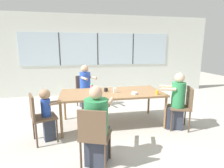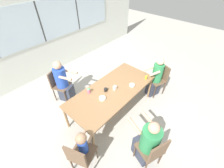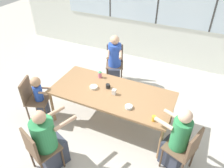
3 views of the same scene
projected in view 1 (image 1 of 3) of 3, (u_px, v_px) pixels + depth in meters
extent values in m
plane|color=#B2ADA3|center=(112.00, 124.00, 3.91)|extent=(16.00, 16.00, 0.00)
cube|color=silver|center=(98.00, 56.00, 6.24)|extent=(8.40, 0.06, 2.80)
cube|color=silver|center=(98.00, 49.00, 6.16)|extent=(5.20, 0.02, 1.09)
cube|color=#333333|center=(60.00, 49.00, 5.91)|extent=(0.04, 0.01, 1.09)
cube|color=#333333|center=(98.00, 49.00, 6.15)|extent=(0.04, 0.01, 1.09)
cube|color=#333333|center=(133.00, 49.00, 6.39)|extent=(0.04, 0.01, 1.09)
cube|color=olive|center=(112.00, 93.00, 3.76)|extent=(2.18, 0.98, 0.04)
cylinder|color=olive|center=(61.00, 121.00, 3.22)|extent=(0.05, 0.05, 0.69)
cylinder|color=olive|center=(165.00, 113.00, 3.60)|extent=(0.05, 0.05, 0.69)
cylinder|color=olive|center=(65.00, 106.00, 4.07)|extent=(0.05, 0.05, 0.69)
cylinder|color=olive|center=(149.00, 101.00, 4.45)|extent=(0.05, 0.05, 0.69)
cube|color=brown|center=(96.00, 135.00, 2.45)|extent=(0.51, 0.51, 0.03)
cube|color=brown|center=(92.00, 126.00, 2.23)|extent=(0.37, 0.16, 0.42)
cylinder|color=#4C3828|center=(88.00, 143.00, 2.69)|extent=(0.03, 0.03, 0.44)
cylinder|color=#4C3828|center=(110.00, 145.00, 2.64)|extent=(0.03, 0.03, 0.44)
cylinder|color=#4C3828|center=(81.00, 156.00, 2.36)|extent=(0.03, 0.03, 0.44)
cylinder|color=#4C3828|center=(105.00, 159.00, 2.31)|extent=(0.03, 0.03, 0.44)
cube|color=brown|center=(85.00, 91.00, 4.97)|extent=(0.52, 0.52, 0.03)
cube|color=brown|center=(82.00, 83.00, 5.07)|extent=(0.36, 0.18, 0.42)
cylinder|color=#4C3828|center=(93.00, 100.00, 4.97)|extent=(0.03, 0.03, 0.44)
cylinder|color=#4C3828|center=(82.00, 102.00, 4.78)|extent=(0.03, 0.03, 0.44)
cylinder|color=#4C3828|center=(88.00, 97.00, 5.25)|extent=(0.03, 0.03, 0.44)
cylinder|color=#4C3828|center=(77.00, 99.00, 5.06)|extent=(0.03, 0.03, 0.44)
cube|color=brown|center=(179.00, 108.00, 3.60)|extent=(0.51, 0.51, 0.03)
cube|color=brown|center=(190.00, 98.00, 3.53)|extent=(0.16, 0.37, 0.42)
cylinder|color=#4C3828|center=(172.00, 121.00, 3.51)|extent=(0.03, 0.03, 0.44)
cylinder|color=#4C3828|center=(169.00, 115.00, 3.84)|extent=(0.03, 0.03, 0.44)
cylinder|color=#4C3828|center=(189.00, 122.00, 3.46)|extent=(0.03, 0.03, 0.44)
cylinder|color=#4C3828|center=(185.00, 116.00, 3.79)|extent=(0.03, 0.03, 0.44)
cube|color=brown|center=(44.00, 117.00, 3.10)|extent=(0.51, 0.51, 0.03)
cube|color=brown|center=(32.00, 107.00, 2.96)|extent=(0.17, 0.37, 0.42)
cylinder|color=#4C3828|center=(53.00, 124.00, 3.37)|extent=(0.03, 0.03, 0.44)
cylinder|color=#4C3828|center=(57.00, 131.00, 3.09)|extent=(0.03, 0.03, 0.44)
cylinder|color=#4C3828|center=(34.00, 128.00, 3.20)|extent=(0.03, 0.03, 0.44)
cylinder|color=#4C3828|center=(37.00, 136.00, 2.92)|extent=(0.03, 0.03, 0.44)
cube|color=#333847|center=(98.00, 146.00, 2.60)|extent=(0.42, 0.48, 0.47)
cylinder|color=#2D844C|center=(96.00, 117.00, 2.44)|extent=(0.33, 0.33, 0.50)
sphere|color=tan|center=(96.00, 93.00, 2.37)|extent=(0.19, 0.19, 0.19)
cylinder|color=tan|center=(91.00, 101.00, 2.71)|extent=(0.18, 0.37, 0.06)
cylinder|color=tan|center=(110.00, 102.00, 2.66)|extent=(0.18, 0.37, 0.06)
cube|color=#333847|center=(87.00, 100.00, 4.93)|extent=(0.39, 0.43, 0.47)
cylinder|color=#284CB7|center=(85.00, 82.00, 4.88)|extent=(0.30, 0.30, 0.53)
sphere|color=tan|center=(85.00, 69.00, 4.81)|extent=(0.21, 0.21, 0.21)
cylinder|color=tan|center=(93.00, 78.00, 4.71)|extent=(0.18, 0.33, 0.06)
cylinder|color=tan|center=(84.00, 78.00, 4.57)|extent=(0.18, 0.33, 0.06)
cube|color=#333847|center=(174.00, 117.00, 3.66)|extent=(0.38, 0.33, 0.47)
cylinder|color=#2D844C|center=(178.00, 95.00, 3.55)|extent=(0.27, 0.27, 0.51)
sphere|color=#DBB293|center=(180.00, 78.00, 3.48)|extent=(0.19, 0.19, 0.19)
cylinder|color=#DBB293|center=(168.00, 89.00, 3.44)|extent=(0.30, 0.16, 0.06)
cylinder|color=#DBB293|center=(166.00, 87.00, 3.68)|extent=(0.30, 0.16, 0.06)
cube|color=#333847|center=(49.00, 128.00, 3.18)|extent=(0.23, 0.21, 0.47)
cylinder|color=#284CB7|center=(46.00, 108.00, 3.08)|extent=(0.16, 0.16, 0.31)
sphere|color=#A37A5B|center=(45.00, 94.00, 3.03)|extent=(0.19, 0.19, 0.19)
cylinder|color=#A37A5B|center=(53.00, 102.00, 3.20)|extent=(0.18, 0.10, 0.04)
cylinder|color=#A37A5B|center=(55.00, 104.00, 3.08)|extent=(0.18, 0.10, 0.04)
cylinder|color=black|center=(106.00, 90.00, 3.81)|extent=(0.08, 0.08, 0.08)
torus|color=black|center=(108.00, 90.00, 3.81)|extent=(0.01, 0.06, 0.06)
cylinder|color=#CC668C|center=(92.00, 87.00, 3.99)|extent=(0.07, 0.07, 0.11)
cone|color=#4CB266|center=(92.00, 84.00, 3.97)|extent=(0.07, 0.07, 0.04)
cylinder|color=gold|center=(157.00, 92.00, 3.56)|extent=(0.06, 0.06, 0.09)
cube|color=silver|center=(115.00, 90.00, 3.72)|extent=(0.06, 0.06, 0.10)
cylinder|color=silver|center=(96.00, 92.00, 3.66)|extent=(0.14, 0.14, 0.04)
cylinder|color=silver|center=(134.00, 93.00, 3.58)|extent=(0.12, 0.12, 0.04)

